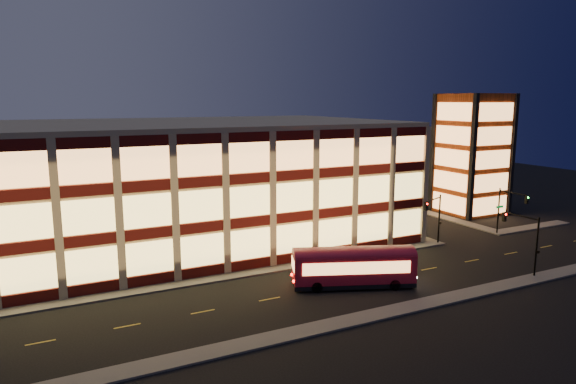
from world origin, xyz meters
TOP-DOWN VIEW (x-y plane):
  - ground at (0.00, 0.00)m, footprint 200.00×200.00m
  - sidewalk_office_south at (-3.00, 1.00)m, footprint 54.00×2.00m
  - sidewalk_office_east at (23.00, 17.00)m, footprint 2.00×30.00m
  - sidewalk_tower_south at (40.00, 1.00)m, footprint 14.00×2.00m
  - sidewalk_tower_west at (34.00, 17.00)m, footprint 2.00×30.00m
  - sidewalk_near at (0.00, -13.00)m, footprint 100.00×2.00m
  - office_building at (-2.91, 16.91)m, footprint 50.45×30.45m
  - stair_tower at (39.95, 11.95)m, footprint 8.60×8.60m
  - traffic_signal_far at (22.21, 0.24)m, footprint 3.79×1.87m
  - traffic_signal_right at (33.50, -0.62)m, footprint 1.20×4.37m
  - traffic_signal_near at (23.50, -11.03)m, footprint 0.32×4.45m
  - trolley_bus at (6.22, -6.68)m, footprint 11.39×6.71m

SIDE VIEW (x-z plane):
  - ground at x=0.00m, z-range 0.00..0.00m
  - sidewalk_office_south at x=-3.00m, z-range 0.00..0.15m
  - sidewalk_office_east at x=23.00m, z-range 0.00..0.15m
  - sidewalk_tower_south at x=40.00m, z-range 0.00..0.15m
  - sidewalk_tower_west at x=34.00m, z-range 0.00..0.15m
  - sidewalk_near at x=0.00m, z-range 0.00..0.15m
  - trolley_bus at x=6.22m, z-range 0.20..3.98m
  - traffic_signal_right at x=33.50m, z-range 1.10..7.10m
  - traffic_signal_far at x=22.21m, z-range 1.11..7.11m
  - traffic_signal_near at x=23.50m, z-range 1.13..7.13m
  - office_building at x=-2.91m, z-range 0.00..14.50m
  - stair_tower at x=39.95m, z-range -0.01..17.99m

